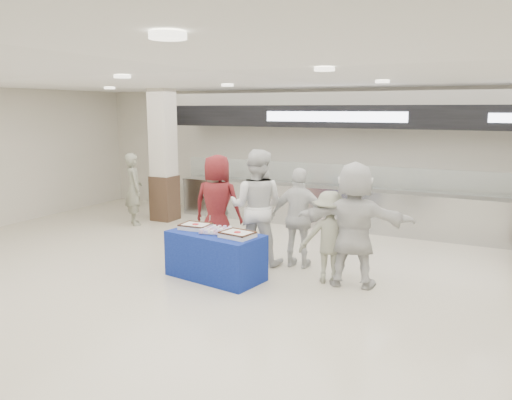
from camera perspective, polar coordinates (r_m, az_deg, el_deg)
The scene contains 14 objects.
ground at distance 7.15m, azimuth -4.54°, elevation -12.02°, with size 14.00×14.00×0.00m, color beige.
serving_line at distance 11.67m, azimuth 9.17°, elevation 2.56°, with size 8.70×0.85×2.80m.
column_left at distance 12.40m, azimuth -10.53°, elevation 4.70°, with size 0.55×0.55×3.20m.
display_table at distance 8.17m, azimuth -4.64°, elevation -6.34°, with size 1.55×0.78×0.75m, color navy.
sheet_cake_left at distance 8.38m, azimuth -6.93°, elevation -2.96°, with size 0.49×0.39×0.10m.
sheet_cake_right at distance 7.78m, azimuth -2.14°, elevation -3.91°, with size 0.55×0.46×0.10m.
cupcake_tray at distance 8.10m, azimuth -4.62°, elevation -3.46°, with size 0.51×0.42×0.07m.
civilian_maroon at distance 9.36m, azimuth -4.44°, elevation -0.57°, with size 0.93×0.60×1.89m, color maroon.
soldier_a at distance 9.39m, azimuth -4.74°, elevation -1.30°, with size 0.60×0.39×1.65m, color slate.
chef_tall at distance 8.77m, azimuth 0.07°, elevation -0.81°, with size 0.99×0.77×2.04m, color silver.
chef_short at distance 8.61m, azimuth 4.99°, elevation -2.08°, with size 1.02×0.42×1.74m, color silver.
soldier_b at distance 7.95m, azimuth 8.38°, elevation -4.21°, with size 0.95×0.54×1.47m, color slate.
civilian_white at distance 7.78m, azimuth 11.13°, elevation -2.76°, with size 1.81×0.58×1.95m, color silver.
soldier_bg at distance 12.13m, azimuth -13.79°, elevation 1.22°, with size 0.62×0.41×1.70m, color slate.
Camera 1 is at (3.44, -5.65, 2.72)m, focal length 35.00 mm.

